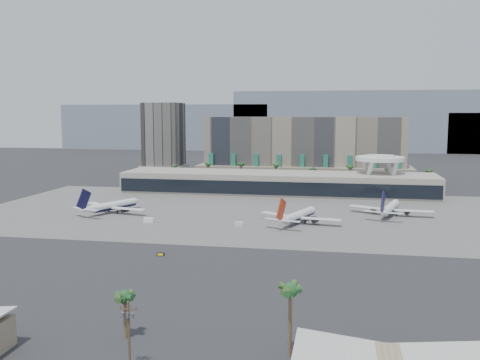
% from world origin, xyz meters
% --- Properties ---
extents(ground, '(900.00, 900.00, 0.00)m').
position_xyz_m(ground, '(0.00, 0.00, 0.00)').
color(ground, '#232326').
rests_on(ground, ground).
extents(apron_pad, '(260.00, 130.00, 0.06)m').
position_xyz_m(apron_pad, '(0.00, 55.00, 0.03)').
color(apron_pad, '#5B5B59').
rests_on(apron_pad, ground).
extents(mountain_ridge, '(680.00, 60.00, 70.00)m').
position_xyz_m(mountain_ridge, '(27.88, 470.00, 29.89)').
color(mountain_ridge, gray).
rests_on(mountain_ridge, ground).
extents(hotel, '(140.00, 30.00, 42.00)m').
position_xyz_m(hotel, '(10.00, 174.41, 16.81)').
color(hotel, gray).
rests_on(hotel, ground).
extents(office_tower, '(30.00, 30.00, 52.00)m').
position_xyz_m(office_tower, '(-95.00, 200.00, 22.94)').
color(office_tower, black).
rests_on(office_tower, ground).
extents(terminal, '(170.00, 32.50, 14.50)m').
position_xyz_m(terminal, '(0.00, 109.84, 6.52)').
color(terminal, '#AFA79A').
rests_on(terminal, ground).
extents(saucer_structure, '(26.00, 26.00, 21.89)m').
position_xyz_m(saucer_structure, '(55.00, 116.00, 18.45)').
color(saucer_structure, white).
rests_on(saucer_structure, ground).
extents(palm_row, '(157.80, 2.80, 13.10)m').
position_xyz_m(palm_row, '(7.00, 145.00, 10.50)').
color(palm_row, brown).
rests_on(palm_row, ground).
extents(utility_pole, '(3.20, 0.85, 12.00)m').
position_xyz_m(utility_pole, '(-2.00, -96.09, 7.14)').
color(utility_pole, '#4C3826').
rests_on(utility_pole, ground).
extents(airliner_left, '(33.56, 34.56, 12.76)m').
position_xyz_m(airliner_left, '(-66.32, 41.43, 3.22)').
color(airliner_left, white).
rests_on(airliner_left, ground).
extents(airliner_centre, '(33.87, 34.98, 12.64)m').
position_xyz_m(airliner_centre, '(17.48, 33.36, 3.19)').
color(airliner_centre, white).
rests_on(airliner_centre, ground).
extents(airliner_right, '(35.55, 36.86, 13.03)m').
position_xyz_m(airliner_right, '(55.54, 57.46, 3.29)').
color(airliner_right, white).
rests_on(airliner_right, ground).
extents(service_vehicle_a, '(4.09, 2.30, 1.91)m').
position_xyz_m(service_vehicle_a, '(-42.54, 23.81, 0.96)').
color(service_vehicle_a, white).
rests_on(service_vehicle_a, ground).
extents(service_vehicle_b, '(3.58, 2.40, 1.71)m').
position_xyz_m(service_vehicle_b, '(-4.96, 23.72, 0.85)').
color(service_vehicle_b, silver).
rests_on(service_vehicle_b, ground).
extents(taxiway_sign, '(2.39, 0.85, 1.08)m').
position_xyz_m(taxiway_sign, '(-20.83, -24.69, 0.53)').
color(taxiway_sign, black).
rests_on(taxiway_sign, ground).
extents(near_palm_a, '(6.00, 6.00, 9.85)m').
position_xyz_m(near_palm_a, '(-7.49, -84.54, 7.06)').
color(near_palm_a, brown).
rests_on(near_palm_a, ground).
extents(near_palm_b, '(6.00, 6.00, 13.93)m').
position_xyz_m(near_palm_b, '(25.18, -86.56, 11.05)').
color(near_palm_b, brown).
rests_on(near_palm_b, ground).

